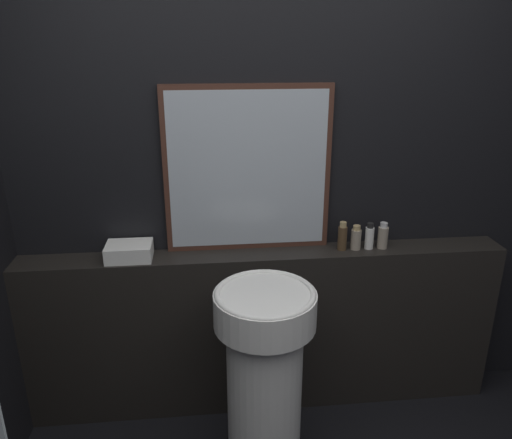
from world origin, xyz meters
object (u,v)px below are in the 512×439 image
Objects in this scene: mirror at (248,170)px; lotion_bottle at (369,237)px; shampoo_bottle at (342,237)px; pedestal_sink at (264,375)px; body_wash_bottle at (383,236)px; conditioner_bottle at (356,238)px; towel_stack at (129,251)px.

mirror reaches higher than lotion_bottle.
shampoo_bottle reaches higher than lotion_bottle.
body_wash_bottle is (0.65, 0.45, 0.44)m from pedestal_sink.
mirror is at bearing 173.72° from body_wash_bottle.
mirror reaches higher than pedestal_sink.
conditioner_bottle is (0.51, 0.45, 0.43)m from pedestal_sink.
mirror is 0.68m from towel_stack.
mirror reaches higher than body_wash_bottle.
lotion_bottle is at bearing 180.00° from body_wash_bottle.
body_wash_bottle is at bearing 0.00° from conditioner_bottle.
shampoo_bottle is at bearing -180.00° from body_wash_bottle.
conditioner_bottle is 0.14m from body_wash_bottle.
pedestal_sink is 6.80× the size of lotion_bottle.
towel_stack is 1.04m from shampoo_bottle.
pedestal_sink is 0.85m from towel_stack.
lotion_bottle reaches higher than conditioner_bottle.
body_wash_bottle is (0.07, 0.00, -0.00)m from lotion_bottle.
mirror is 0.69m from lotion_bottle.
conditioner_bottle is 0.93× the size of body_wash_bottle.
lotion_bottle is (0.14, 0.00, -0.01)m from shampoo_bottle.
conditioner_bottle reaches higher than towel_stack.
conditioner_bottle is at bearing -7.88° from mirror.
conditioner_bottle is 0.92× the size of lotion_bottle.
conditioner_bottle is at bearing 0.00° from towel_stack.
shampoo_bottle is at bearing 45.50° from pedestal_sink.
towel_stack reaches higher than pedestal_sink.
pedestal_sink is at bearing -138.70° from conditioner_bottle.
shampoo_bottle is 1.09× the size of body_wash_bottle.
shampoo_bottle is 1.08× the size of lotion_bottle.
pedestal_sink is at bearing -36.80° from towel_stack.
towel_stack is 1.11m from conditioner_bottle.
body_wash_bottle is (1.24, 0.00, 0.02)m from towel_stack.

